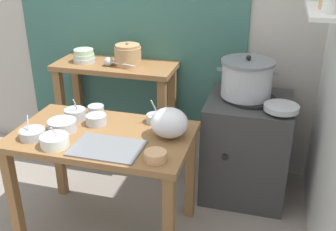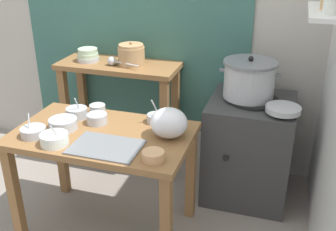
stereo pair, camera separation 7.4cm
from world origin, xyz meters
name	(u,v)px [view 2 (the right image)]	position (x,y,z in m)	size (l,w,h in m)	color
ground_plane	(103,226)	(0.00, 0.00, 0.00)	(9.00, 9.00, 0.00)	gray
wall_back	(163,7)	(0.08, 1.10, 1.30)	(4.40, 0.12, 2.60)	#B2ADA3
prep_table	(104,148)	(0.04, 0.02, 0.61)	(1.10, 0.66, 0.72)	olive
back_shelf_table	(120,89)	(-0.20, 0.83, 0.68)	(0.96, 0.40, 0.90)	olive
stove_block	(248,148)	(0.88, 0.70, 0.38)	(0.60, 0.61, 0.78)	#383838
steamer_pot	(249,79)	(0.84, 0.72, 0.91)	(0.42, 0.37, 0.30)	#B7BABF
clay_pot	(131,55)	(-0.09, 0.83, 0.98)	(0.21, 0.21, 0.19)	tan
bowl_stack_enamel	(88,55)	(-0.45, 0.81, 0.95)	(0.17, 0.17, 0.10)	#B7BABF
ladle	(113,61)	(-0.21, 0.76, 0.94)	(0.28, 0.11, 0.07)	#B7BABF
serving_tray	(106,147)	(0.14, -0.15, 0.72)	(0.40, 0.28, 0.01)	slate
plastic_bag	(169,123)	(0.45, 0.09, 0.81)	(0.23, 0.21, 0.18)	white
wide_pan	(283,109)	(1.09, 0.53, 0.80)	(0.23, 0.23, 0.04)	#B7BABF
prep_bowl_0	(97,118)	(-0.05, 0.13, 0.75)	(0.13, 0.13, 0.06)	#B7BABF
prep_bowl_1	(54,139)	(-0.16, -0.21, 0.76)	(0.16, 0.16, 0.14)	silver
prep_bowl_2	(153,155)	(0.45, -0.20, 0.75)	(0.12, 0.12, 0.05)	tan
prep_bowl_3	(98,109)	(-0.11, 0.26, 0.76)	(0.11, 0.11, 0.07)	#B7BABF
prep_bowl_4	(77,112)	(-0.22, 0.17, 0.76)	(0.14, 0.14, 0.15)	#B7BABF
prep_bowl_5	(63,124)	(-0.22, -0.01, 0.76)	(0.18, 0.18, 0.07)	#B7BABF
prep_bowl_6	(33,132)	(-0.34, -0.15, 0.75)	(0.15, 0.15, 0.14)	#B7BABF
prep_bowl_7	(156,118)	(0.31, 0.25, 0.75)	(0.12, 0.12, 0.17)	#B7BABF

